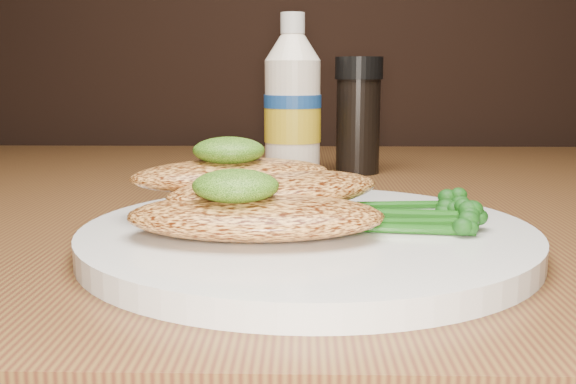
{
  "coord_description": "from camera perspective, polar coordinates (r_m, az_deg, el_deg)",
  "views": [
    {
      "loc": [
        0.02,
        0.41,
        0.87
      ],
      "look_at": [
        0.01,
        0.83,
        0.79
      ],
      "focal_mm": 41.78,
      "sensor_mm": 36.0,
      "label": 1
    }
  ],
  "objects": [
    {
      "name": "plate",
      "position": [
        0.44,
        1.7,
        -3.88
      ],
      "size": [
        0.3,
        0.3,
        0.02
      ],
      "primitive_type": "cylinder",
      "color": "silver",
      "rests_on": "dining_table"
    },
    {
      "name": "chicken_front",
      "position": [
        0.41,
        -2.77,
        -2.08
      ],
      "size": [
        0.16,
        0.09,
        0.03
      ],
      "primitive_type": "ellipsoid",
      "rotation": [
        0.0,
        0.0,
        0.01
      ],
      "color": "#E69D49",
      "rests_on": "plate"
    },
    {
      "name": "chicken_mid",
      "position": [
        0.45,
        -0.94,
        0.14
      ],
      "size": [
        0.17,
        0.15,
        0.02
      ],
      "primitive_type": "ellipsoid",
      "rotation": [
        0.0,
        0.0,
        0.55
      ],
      "color": "#E69D49",
      "rests_on": "plate"
    },
    {
      "name": "chicken_back",
      "position": [
        0.48,
        -4.74,
        1.46
      ],
      "size": [
        0.16,
        0.12,
        0.02
      ],
      "primitive_type": "ellipsoid",
      "rotation": [
        0.0,
        0.0,
        0.34
      ],
      "color": "#E69D49",
      "rests_on": "plate"
    },
    {
      "name": "pesto_front",
      "position": [
        0.41,
        -4.48,
        0.53
      ],
      "size": [
        0.06,
        0.06,
        0.02
      ],
      "primitive_type": "ellipsoid",
      "rotation": [
        0.0,
        0.0,
        -0.17
      ],
      "color": "#153808",
      "rests_on": "chicken_front"
    },
    {
      "name": "pesto_back",
      "position": [
        0.47,
        -5.07,
        3.54
      ],
      "size": [
        0.06,
        0.05,
        0.02
      ],
      "primitive_type": "ellipsoid",
      "rotation": [
        0.0,
        0.0,
        -0.14
      ],
      "color": "#153808",
      "rests_on": "chicken_back"
    },
    {
      "name": "broccolini_bundle",
      "position": [
        0.45,
        8.42,
        -1.34
      ],
      "size": [
        0.16,
        0.12,
        0.02
      ],
      "primitive_type": null,
      "rotation": [
        0.0,
        0.0,
        -0.08
      ],
      "color": "#164D10",
      "rests_on": "plate"
    },
    {
      "name": "mayo_bottle",
      "position": [
        0.74,
        0.39,
        8.17
      ],
      "size": [
        0.07,
        0.07,
        0.18
      ],
      "primitive_type": null,
      "rotation": [
        0.0,
        0.0,
        0.11
      ],
      "color": "white",
      "rests_on": "dining_table"
    },
    {
      "name": "pepper_grinder",
      "position": [
        0.77,
        6.0,
        6.48
      ],
      "size": [
        0.06,
        0.06,
        0.13
      ],
      "primitive_type": null,
      "rotation": [
        0.0,
        0.0,
        0.03
      ],
      "color": "black",
      "rests_on": "dining_table"
    }
  ]
}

